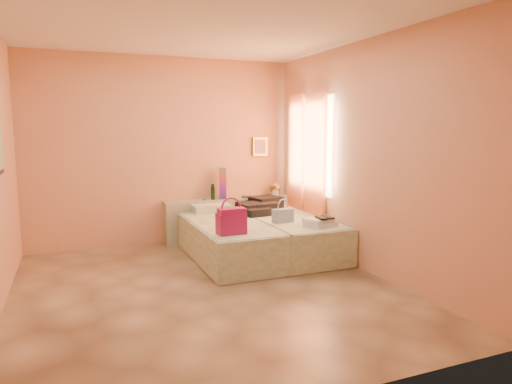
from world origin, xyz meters
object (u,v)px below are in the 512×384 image
towel_stack (320,222)px  blue_handbag (283,216)px  bed_right (288,235)px  bed_left (228,240)px  water_bottle (213,192)px  headboard_ledge (229,219)px  flower_vase (275,188)px  green_book (247,197)px  magenta_handbag (231,221)px

towel_stack → blue_handbag: bearing=132.3°
blue_handbag → bed_right: bearing=46.4°
bed_left → water_bottle: (0.10, 1.03, 0.52)m
blue_handbag → water_bottle: bearing=109.0°
headboard_ledge → flower_vase: (0.78, -0.04, 0.45)m
green_book → magenta_handbag: (-0.84, -1.67, -0.01)m
headboard_ledge → flower_vase: flower_vase is taller
green_book → blue_handbag: bearing=-66.3°
green_book → blue_handbag: blue_handbag is taller
magenta_handbag → blue_handbag: (0.86, 0.39, -0.07)m
bed_left → green_book: 1.28m
green_book → bed_right: bearing=-54.0°
green_book → towel_stack: size_ratio=0.47×
bed_left → blue_handbag: size_ratio=7.12×
magenta_handbag → flower_vase: bearing=48.4°
water_bottle → towel_stack: (0.93, -1.69, -0.22)m
bed_right → water_bottle: (-0.80, 1.03, 0.52)m
water_bottle → magenta_handbag: bearing=-99.5°
water_bottle → flower_vase: 1.06m
flower_vase → towel_stack: 1.69m
magenta_handbag → blue_handbag: size_ratio=1.20×
headboard_ledge → towel_stack: 1.85m
green_book → headboard_ledge: bearing=-164.9°
bed_right → flower_vase: (0.26, 1.01, 0.53)m
magenta_handbag → blue_handbag: magenta_handbag is taller
bed_left → flower_vase: (1.16, 1.01, 0.53)m
towel_stack → green_book: bearing=102.7°
headboard_ledge → bed_right: bearing=-63.4°
water_bottle → green_book: bearing=-1.6°
water_bottle → blue_handbag: water_bottle is taller
headboard_ledge → blue_handbag: size_ratio=7.30×
headboard_ledge → blue_handbag: (0.31, -1.32, 0.27)m
bed_left → magenta_handbag: bearing=-105.7°
magenta_handbag → green_book: bearing=60.5°
bed_right → water_bottle: size_ratio=8.58×
towel_stack → bed_right: bearing=101.6°
magenta_handbag → water_bottle: bearing=77.6°
green_book → magenta_handbag: magenta_handbag is taller
magenta_handbag → towel_stack: size_ratio=0.96×
green_book → flower_vase: bearing=22.3°
bed_left → towel_stack: size_ratio=5.71×
water_bottle → towel_stack: water_bottle is taller
bed_left → towel_stack: bearing=-32.9°
flower_vase → blue_handbag: bearing=-110.3°
flower_vase → magenta_handbag: 2.14m
bed_right → towel_stack: size_ratio=5.71×
magenta_handbag → headboard_ledge: bearing=69.1°
flower_vase → towel_stack: bearing=-94.2°
green_book → flower_vase: 0.51m
blue_handbag → towel_stack: 0.52m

